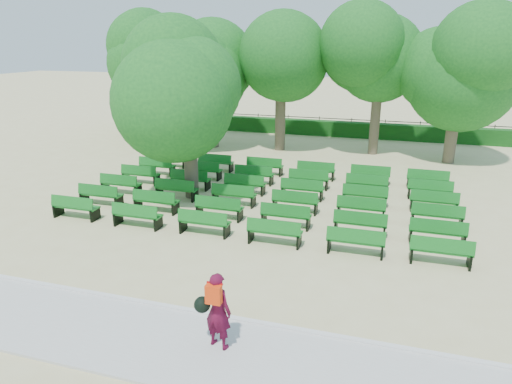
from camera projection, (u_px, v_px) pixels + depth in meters
ground at (223, 209)px, 16.06m from camera, size 120.00×120.00×0.00m
paving at (95, 330)px, 9.34m from camera, size 30.00×2.20×0.06m
curb at (126, 300)px, 10.37m from camera, size 30.00×0.12×0.10m
hedge at (302, 127)px, 28.62m from camera, size 26.00×0.70×0.90m
fence at (303, 133)px, 29.13m from camera, size 26.00×0.10×1.02m
tree_line at (288, 148)px, 25.13m from camera, size 21.80×6.80×7.04m
bench_array at (269, 200)px, 16.75m from camera, size 1.62×0.60×1.00m
tree_among at (187, 91)px, 16.10m from camera, size 4.13×4.13×5.83m
person at (216, 309)px, 8.55m from camera, size 0.77×0.50×1.56m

